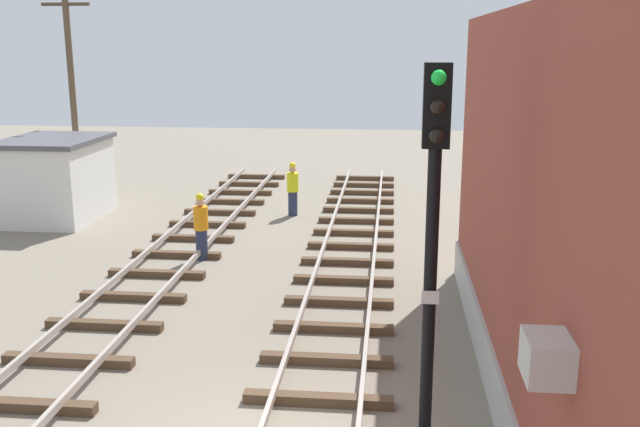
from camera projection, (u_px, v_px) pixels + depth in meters
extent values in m
cube|color=#4C3826|center=(318.00, 400.00, 11.79)|extent=(2.50, 0.24, 0.18)
cube|color=#4C3826|center=(327.00, 360.00, 13.27)|extent=(2.50, 0.24, 0.18)
cube|color=#4C3826|center=(333.00, 328.00, 14.75)|extent=(2.50, 0.24, 0.18)
cube|color=#4C3826|center=(339.00, 302.00, 16.23)|extent=(2.50, 0.24, 0.18)
cube|color=#4C3826|center=(343.00, 280.00, 17.71)|extent=(2.50, 0.24, 0.18)
cube|color=#4C3826|center=(347.00, 262.00, 19.19)|extent=(2.50, 0.24, 0.18)
cube|color=#4C3826|center=(351.00, 246.00, 20.67)|extent=(2.50, 0.24, 0.18)
cube|color=#4C3826|center=(354.00, 233.00, 22.15)|extent=(2.50, 0.24, 0.18)
cube|color=#4C3826|center=(356.00, 221.00, 23.63)|extent=(2.50, 0.24, 0.18)
cube|color=#4C3826|center=(358.00, 210.00, 25.11)|extent=(2.50, 0.24, 0.18)
cube|color=#4C3826|center=(360.00, 201.00, 26.59)|extent=(2.50, 0.24, 0.18)
cube|color=#4C3826|center=(362.00, 193.00, 28.07)|extent=(2.50, 0.24, 0.18)
cube|color=#4C3826|center=(364.00, 185.00, 29.55)|extent=(2.50, 0.24, 0.18)
cube|color=#4C3826|center=(365.00, 178.00, 31.03)|extent=(2.50, 0.24, 0.18)
cube|color=#4C3826|center=(22.00, 406.00, 11.60)|extent=(2.50, 0.24, 0.18)
cube|color=#4C3826|center=(68.00, 360.00, 13.26)|extent=(2.50, 0.24, 0.18)
cube|color=#4C3826|center=(104.00, 325.00, 14.91)|extent=(2.50, 0.24, 0.18)
cube|color=#4C3826|center=(133.00, 297.00, 16.56)|extent=(2.50, 0.24, 0.18)
cube|color=#4C3826|center=(157.00, 274.00, 18.21)|extent=(2.50, 0.24, 0.18)
cube|color=#4C3826|center=(177.00, 255.00, 19.86)|extent=(2.50, 0.24, 0.18)
cube|color=#4C3826|center=(193.00, 238.00, 21.51)|extent=(2.50, 0.24, 0.18)
cube|color=#4C3826|center=(208.00, 224.00, 23.16)|extent=(2.50, 0.24, 0.18)
cube|color=#4C3826|center=(220.00, 212.00, 24.81)|extent=(2.50, 0.24, 0.18)
cube|color=#4C3826|center=(231.00, 202.00, 26.46)|extent=(2.50, 0.24, 0.18)
cube|color=#4C3826|center=(240.00, 192.00, 28.11)|extent=(2.50, 0.24, 0.18)
cube|color=#4C3826|center=(249.00, 184.00, 29.76)|extent=(2.50, 0.24, 0.18)
cube|color=#4C3826|center=(257.00, 177.00, 31.42)|extent=(2.50, 0.24, 0.18)
cube|color=#9E9389|center=(38.00, 426.00, 10.67)|extent=(0.08, 44.37, 0.14)
cylinder|color=black|center=(429.00, 309.00, 9.86)|extent=(0.18, 0.18, 4.51)
cube|color=black|center=(437.00, 106.00, 9.21)|extent=(0.36, 0.24, 1.10)
sphere|color=#19E53F|center=(439.00, 78.00, 8.95)|extent=(0.20, 0.20, 0.20)
sphere|color=black|center=(438.00, 107.00, 9.03)|extent=(0.20, 0.20, 0.20)
sphere|color=black|center=(437.00, 136.00, 9.12)|extent=(0.20, 0.20, 0.20)
cube|color=white|center=(430.00, 298.00, 9.67)|extent=(0.24, 0.03, 0.18)
cube|color=silver|center=(547.00, 358.00, 6.91)|extent=(0.44, 0.60, 0.44)
cube|color=silver|center=(55.00, 181.00, 24.01)|extent=(2.80, 3.60, 2.60)
cube|color=#4C4C51|center=(52.00, 140.00, 23.68)|extent=(3.00, 3.80, 0.16)
cube|color=brown|center=(16.00, 189.00, 24.22)|extent=(0.06, 0.90, 2.00)
cylinder|color=brown|center=(73.00, 98.00, 26.76)|extent=(0.24, 0.24, 7.61)
cube|color=#4C3D2D|center=(65.00, 4.00, 25.97)|extent=(1.80, 0.12, 0.12)
cylinder|color=#262D4C|center=(293.00, 203.00, 24.64)|extent=(0.32, 0.32, 0.85)
cylinder|color=yellow|center=(293.00, 182.00, 24.47)|extent=(0.40, 0.40, 0.65)
sphere|color=tan|center=(292.00, 169.00, 24.36)|extent=(0.24, 0.24, 0.24)
sphere|color=yellow|center=(292.00, 165.00, 24.33)|extent=(0.22, 0.22, 0.22)
cylinder|color=#262D4C|center=(202.00, 244.00, 19.65)|extent=(0.32, 0.32, 0.85)
cylinder|color=orange|center=(201.00, 218.00, 19.47)|extent=(0.40, 0.40, 0.65)
sphere|color=tan|center=(200.00, 202.00, 19.37)|extent=(0.24, 0.24, 0.24)
sphere|color=yellow|center=(200.00, 197.00, 19.34)|extent=(0.22, 0.22, 0.22)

